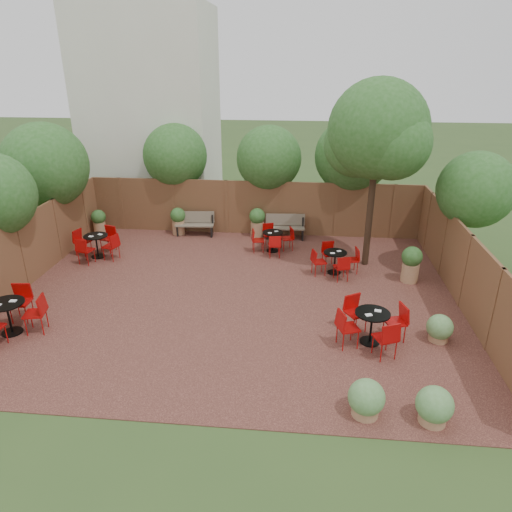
# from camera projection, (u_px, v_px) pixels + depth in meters

# --- Properties ---
(ground) EXTENTS (80.00, 80.00, 0.00)m
(ground) POSITION_uv_depth(u_px,v_px,m) (235.00, 296.00, 12.90)
(ground) COLOR #354F23
(ground) RESTS_ON ground
(courtyard_paving) EXTENTS (12.00, 10.00, 0.02)m
(courtyard_paving) POSITION_uv_depth(u_px,v_px,m) (235.00, 295.00, 12.90)
(courtyard_paving) COLOR #3C1E18
(courtyard_paving) RESTS_ON ground
(fence_back) EXTENTS (12.00, 0.08, 2.00)m
(fence_back) POSITION_uv_depth(u_px,v_px,m) (254.00, 208.00, 17.10)
(fence_back) COLOR #4C311C
(fence_back) RESTS_ON ground
(fence_left) EXTENTS (0.08, 10.00, 2.00)m
(fence_left) POSITION_uv_depth(u_px,v_px,m) (22.00, 254.00, 13.06)
(fence_left) COLOR #4C311C
(fence_left) RESTS_ON ground
(fence_right) EXTENTS (0.08, 10.00, 2.00)m
(fence_right) POSITION_uv_depth(u_px,v_px,m) (466.00, 272.00, 11.97)
(fence_right) COLOR #4C311C
(fence_right) RESTS_ON ground
(neighbour_building) EXTENTS (5.00, 4.00, 8.00)m
(neighbour_building) POSITION_uv_depth(u_px,v_px,m) (152.00, 113.00, 19.09)
(neighbour_building) COLOR silver
(neighbour_building) RESTS_ON ground
(overhang_foliage) EXTENTS (15.66, 10.73, 2.78)m
(overhang_foliage) POSITION_uv_depth(u_px,v_px,m) (191.00, 170.00, 14.99)
(overhang_foliage) COLOR #25551B
(overhang_foliage) RESTS_ON ground
(courtyard_tree) EXTENTS (2.94, 2.87, 5.60)m
(courtyard_tree) POSITION_uv_depth(u_px,v_px,m) (377.00, 135.00, 13.29)
(courtyard_tree) COLOR black
(courtyard_tree) RESTS_ON courtyard_paving
(park_bench_left) EXTENTS (1.43, 0.57, 0.86)m
(park_bench_left) POSITION_uv_depth(u_px,v_px,m) (195.00, 223.00, 17.15)
(park_bench_left) COLOR brown
(park_bench_left) RESTS_ON courtyard_paving
(park_bench_right) EXTENTS (1.43, 0.54, 0.87)m
(park_bench_right) POSITION_uv_depth(u_px,v_px,m) (285.00, 226.00, 16.85)
(park_bench_right) COLOR brown
(park_bench_right) RESTS_ON courtyard_paving
(bistro_tables) EXTENTS (10.07, 7.30, 0.93)m
(bistro_tables) POSITION_uv_depth(u_px,v_px,m) (201.00, 277.00, 12.95)
(bistro_tables) COLOR black
(bistro_tables) RESTS_ON courtyard_paving
(planters) EXTENTS (11.14, 3.90, 1.07)m
(planters) POSITION_uv_depth(u_px,v_px,m) (240.00, 231.00, 16.04)
(planters) COLOR #9C724E
(planters) RESTS_ON courtyard_paving
(low_shrubs) EXTENTS (2.60, 3.36, 0.73)m
(low_shrubs) POSITION_uv_depth(u_px,v_px,m) (412.00, 379.00, 8.97)
(low_shrubs) COLOR #9C724E
(low_shrubs) RESTS_ON courtyard_paving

